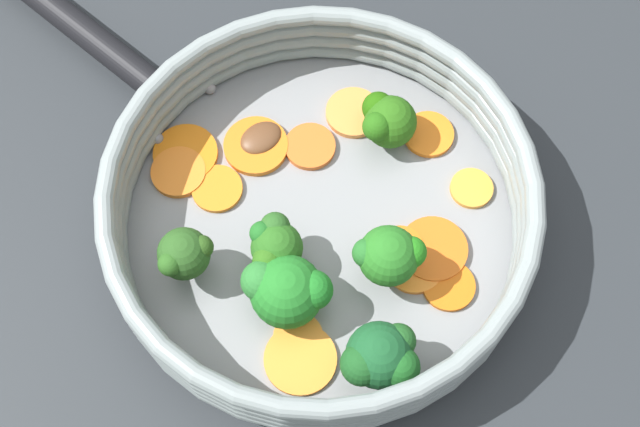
% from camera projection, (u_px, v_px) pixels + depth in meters
% --- Properties ---
extents(ground_plane, '(4.00, 4.00, 0.00)m').
position_uv_depth(ground_plane, '(320.00, 228.00, 0.62)').
color(ground_plane, '#24282B').
extents(skillet, '(0.28, 0.28, 0.01)m').
position_uv_depth(skillet, '(320.00, 225.00, 0.62)').
color(skillet, gray).
rests_on(skillet, ground_plane).
extents(skillet_rim_wall, '(0.29, 0.29, 0.05)m').
position_uv_depth(skillet_rim_wall, '(320.00, 206.00, 0.59)').
color(skillet_rim_wall, gray).
rests_on(skillet_rim_wall, skillet).
extents(skillet_handle, '(0.20, 0.16, 0.02)m').
position_uv_depth(skillet_handle, '(63.00, 14.00, 0.67)').
color(skillet_handle, black).
rests_on(skillet_handle, skillet).
extents(skillet_rivet_left, '(0.01, 0.01, 0.01)m').
position_uv_depth(skillet_rivet_left, '(210.00, 88.00, 0.65)').
color(skillet_rivet_left, gray).
rests_on(skillet_rivet_left, skillet).
extents(skillet_rivet_right, '(0.01, 0.01, 0.01)m').
position_uv_depth(skillet_rivet_right, '(157.00, 138.00, 0.63)').
color(skillet_rivet_right, gray).
rests_on(skillet_rivet_right, skillet).
extents(carrot_slice_0, '(0.04, 0.04, 0.01)m').
position_uv_depth(carrot_slice_0, '(400.00, 249.00, 0.60)').
color(carrot_slice_0, orange).
rests_on(carrot_slice_0, skillet).
extents(carrot_slice_1, '(0.04, 0.04, 0.00)m').
position_uv_depth(carrot_slice_1, '(472.00, 190.00, 0.62)').
color(carrot_slice_1, orange).
rests_on(carrot_slice_1, skillet).
extents(carrot_slice_2, '(0.05, 0.05, 0.00)m').
position_uv_depth(carrot_slice_2, '(310.00, 146.00, 0.63)').
color(carrot_slice_2, orange).
rests_on(carrot_slice_2, skillet).
extents(carrot_slice_3, '(0.06, 0.06, 0.00)m').
position_uv_depth(carrot_slice_3, '(353.00, 113.00, 0.64)').
color(carrot_slice_3, orange).
rests_on(carrot_slice_3, skillet).
extents(carrot_slice_4, '(0.05, 0.05, 0.00)m').
position_uv_depth(carrot_slice_4, '(178.00, 172.00, 0.63)').
color(carrot_slice_4, orange).
rests_on(carrot_slice_4, skillet).
extents(carrot_slice_5, '(0.07, 0.07, 0.00)m').
position_uv_depth(carrot_slice_5, '(300.00, 359.00, 0.57)').
color(carrot_slice_5, orange).
rests_on(carrot_slice_5, skillet).
extents(carrot_slice_6, '(0.06, 0.06, 0.00)m').
position_uv_depth(carrot_slice_6, '(186.00, 154.00, 0.63)').
color(carrot_slice_6, orange).
rests_on(carrot_slice_6, skillet).
extents(carrot_slice_7, '(0.06, 0.06, 0.01)m').
position_uv_depth(carrot_slice_7, '(256.00, 146.00, 0.63)').
color(carrot_slice_7, orange).
rests_on(carrot_slice_7, skillet).
extents(carrot_slice_8, '(0.05, 0.05, 0.00)m').
position_uv_depth(carrot_slice_8, '(414.00, 266.00, 0.60)').
color(carrot_slice_8, orange).
rests_on(carrot_slice_8, skillet).
extents(carrot_slice_9, '(0.05, 0.05, 0.00)m').
position_uv_depth(carrot_slice_9, '(217.00, 189.00, 0.62)').
color(carrot_slice_9, orange).
rests_on(carrot_slice_9, skillet).
extents(carrot_slice_10, '(0.05, 0.05, 0.00)m').
position_uv_depth(carrot_slice_10, '(429.00, 134.00, 0.64)').
color(carrot_slice_10, orange).
rests_on(carrot_slice_10, skillet).
extents(carrot_slice_11, '(0.05, 0.05, 0.00)m').
position_uv_depth(carrot_slice_11, '(449.00, 286.00, 0.59)').
color(carrot_slice_11, orange).
rests_on(carrot_slice_11, skillet).
extents(carrot_slice_12, '(0.06, 0.06, 0.01)m').
position_uv_depth(carrot_slice_12, '(433.00, 249.00, 0.60)').
color(carrot_slice_12, orange).
rests_on(carrot_slice_12, skillet).
extents(carrot_slice_13, '(0.05, 0.05, 0.00)m').
position_uv_depth(carrot_slice_13, '(298.00, 337.00, 0.58)').
color(carrot_slice_13, orange).
rests_on(carrot_slice_13, skillet).
extents(broccoli_floret_0, '(0.04, 0.05, 0.05)m').
position_uv_depth(broccoli_floret_0, '(389.00, 255.00, 0.57)').
color(broccoli_floret_0, '#5F8B51').
rests_on(broccoli_floret_0, skillet).
extents(broccoli_floret_1, '(0.03, 0.04, 0.05)m').
position_uv_depth(broccoli_floret_1, '(184.00, 255.00, 0.57)').
color(broccoli_floret_1, '#86A464').
rests_on(broccoli_floret_1, skillet).
extents(broccoli_floret_2, '(0.04, 0.03, 0.04)m').
position_uv_depth(broccoli_floret_2, '(275.00, 246.00, 0.57)').
color(broccoli_floret_2, '#7CA550').
rests_on(broccoli_floret_2, skillet).
extents(broccoli_floret_3, '(0.04, 0.05, 0.05)m').
position_uv_depth(broccoli_floret_3, '(380.00, 357.00, 0.54)').
color(broccoli_floret_3, '#86B067').
rests_on(broccoli_floret_3, skillet).
extents(broccoli_floret_4, '(0.05, 0.06, 0.05)m').
position_uv_depth(broccoli_floret_4, '(287.00, 290.00, 0.56)').
color(broccoli_floret_4, '#8AAC6A').
rests_on(broccoli_floret_4, skillet).
extents(broccoli_floret_5, '(0.04, 0.04, 0.04)m').
position_uv_depth(broccoli_floret_5, '(387.00, 120.00, 0.62)').
color(broccoli_floret_5, '#6B9551').
rests_on(broccoli_floret_5, skillet).
extents(mushroom_piece_0, '(0.03, 0.04, 0.01)m').
position_uv_depth(mushroom_piece_0, '(261.00, 138.00, 0.63)').
color(mushroom_piece_0, brown).
rests_on(mushroom_piece_0, skillet).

